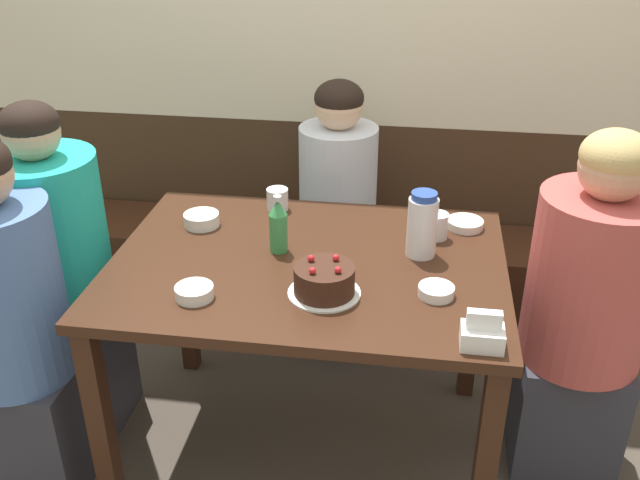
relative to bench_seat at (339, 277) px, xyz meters
name	(u,v)px	position (x,y,z in m)	size (l,w,h in m)	color
ground_plane	(309,446)	(0.00, -0.83, -0.22)	(12.00, 12.00, 0.00)	#4C4238
back_wall	(349,35)	(0.00, 0.22, 1.03)	(4.80, 0.04, 2.50)	#3D2819
bench_seat	(339,277)	(0.00, 0.00, 0.00)	(2.46, 0.38, 0.45)	#381E11
dining_table	(308,288)	(0.00, -0.83, 0.45)	(1.23, 0.90, 0.77)	#381E11
birthday_cake	(324,281)	(0.08, -1.01, 0.59)	(0.21, 0.21, 0.11)	white
water_pitcher	(422,225)	(0.35, -0.73, 0.65)	(0.09, 0.09, 0.21)	white
soju_bottle	(278,225)	(-0.10, -0.78, 0.64)	(0.06, 0.06, 0.19)	#388E4C
napkin_holder	(482,334)	(0.51, -1.21, 0.58)	(0.11, 0.08, 0.11)	white
bowl_soup_white	(465,224)	(0.49, -0.52, 0.56)	(0.12, 0.12, 0.03)	white
bowl_rice_small	(436,291)	(0.40, -0.98, 0.56)	(0.10, 0.10, 0.03)	white
bowl_side_dish	(202,220)	(-0.40, -0.64, 0.57)	(0.12, 0.12, 0.04)	white
bowl_sauce_shallow	(194,292)	(-0.28, -1.09, 0.56)	(0.11, 0.11, 0.04)	white
glass_water_tall	(277,199)	(-0.17, -0.47, 0.58)	(0.08, 0.08, 0.08)	silver
glass_tumbler_short	(436,226)	(0.39, -0.61, 0.59)	(0.08, 0.08, 0.09)	silver
person_teal_shirt	(60,279)	(-0.87, -0.79, 0.38)	(0.37, 0.37, 1.23)	#33333D
person_pale_blue_shirt	(337,226)	(0.01, -0.12, 0.32)	(0.31, 0.34, 1.16)	#33333D
person_grey_tee	(12,330)	(-0.87, -1.10, 0.38)	(0.35, 0.35, 1.23)	#33333D
person_dark_striped	(584,313)	(0.87, -0.75, 0.38)	(0.38, 0.38, 1.21)	#33333D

